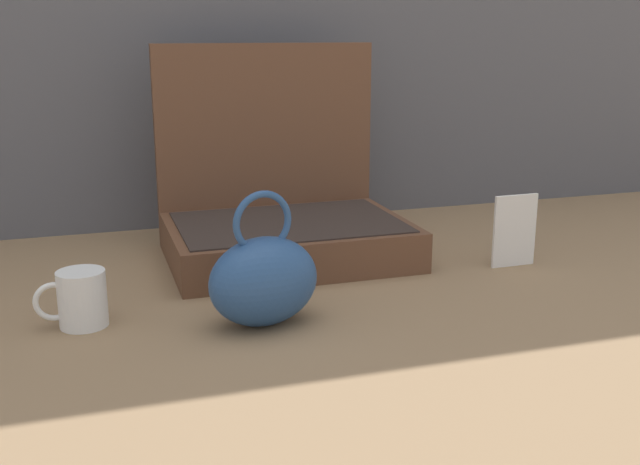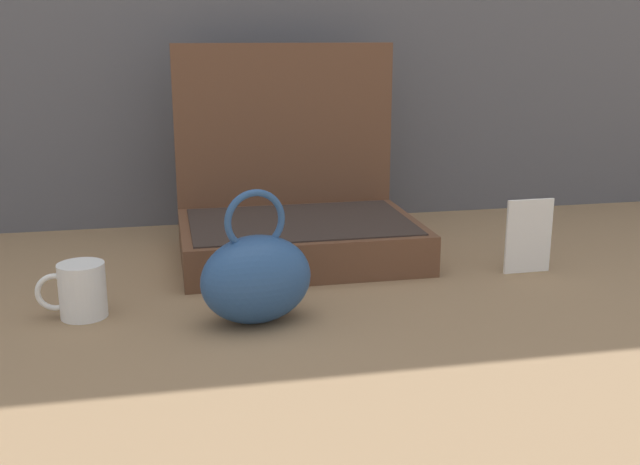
{
  "view_description": "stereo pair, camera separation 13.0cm",
  "coord_description": "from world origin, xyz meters",
  "views": [
    {
      "loc": [
        -0.38,
        -1.21,
        0.45
      ],
      "look_at": [
        0.01,
        -0.02,
        0.12
      ],
      "focal_mm": 42.4,
      "sensor_mm": 36.0,
      "label": 1
    },
    {
      "loc": [
        -0.25,
        -1.25,
        0.45
      ],
      "look_at": [
        0.01,
        -0.02,
        0.12
      ],
      "focal_mm": 42.4,
      "sensor_mm": 36.0,
      "label": 2
    }
  ],
  "objects": [
    {
      "name": "open_suitcase",
      "position": [
        0.01,
        0.25,
        0.09
      ],
      "size": [
        0.48,
        0.36,
        0.43
      ],
      "color": "brown",
      "rests_on": "ground_plane"
    },
    {
      "name": "teal_pouch_handbag",
      "position": [
        -0.12,
        -0.11,
        0.07
      ],
      "size": [
        0.2,
        0.16,
        0.22
      ],
      "color": "#284C7F",
      "rests_on": "ground_plane"
    },
    {
      "name": "info_card_left",
      "position": [
        0.43,
        0.04,
        0.07
      ],
      "size": [
        0.09,
        0.01,
        0.14
      ],
      "primitive_type": "cube",
      "rotation": [
        0.0,
        0.0,
        0.02
      ],
      "color": "white",
      "rests_on": "ground_plane"
    },
    {
      "name": "coffee_mug",
      "position": [
        -0.39,
        -0.03,
        0.05
      ],
      "size": [
        0.11,
        0.08,
        0.09
      ],
      "color": "white",
      "rests_on": "ground_plane"
    },
    {
      "name": "ground_plane",
      "position": [
        0.0,
        0.0,
        0.0
      ],
      "size": [
        6.0,
        6.0,
        0.0
      ],
      "primitive_type": "plane",
      "color": "#8C6D4C"
    }
  ]
}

